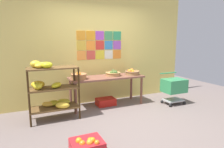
{
  "coord_description": "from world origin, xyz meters",
  "views": [
    {
      "loc": [
        -1.73,
        -3.16,
        1.6
      ],
      "look_at": [
        0.06,
        0.81,
        0.84
      ],
      "focal_mm": 31.38,
      "sensor_mm": 36.0,
      "label": 1
    }
  ],
  "objects_px": {
    "display_table": "(107,80)",
    "produce_crate_under_table": "(106,102)",
    "shopping_cart": "(174,87)",
    "banana_shelf_unit": "(50,87)",
    "fruit_basket_right": "(132,72)",
    "fruit_basket_left": "(113,73)",
    "orange_crate_foreground": "(87,146)",
    "fruit_basket_centre": "(79,76)"
  },
  "relations": [
    {
      "from": "display_table",
      "to": "produce_crate_under_table",
      "type": "height_order",
      "value": "display_table"
    },
    {
      "from": "display_table",
      "to": "shopping_cart",
      "type": "distance_m",
      "value": 1.7
    },
    {
      "from": "banana_shelf_unit",
      "to": "fruit_basket_right",
      "type": "relative_size",
      "value": 3.25
    },
    {
      "from": "fruit_basket_left",
      "to": "orange_crate_foreground",
      "type": "relative_size",
      "value": 0.84
    },
    {
      "from": "fruit_basket_left",
      "to": "produce_crate_under_table",
      "type": "xyz_separation_m",
      "value": [
        -0.2,
        0.01,
        -0.7
      ]
    },
    {
      "from": "shopping_cart",
      "to": "banana_shelf_unit",
      "type": "bearing_deg",
      "value": 167.69
    },
    {
      "from": "fruit_basket_right",
      "to": "fruit_basket_centre",
      "type": "bearing_deg",
      "value": -179.6
    },
    {
      "from": "display_table",
      "to": "fruit_basket_left",
      "type": "distance_m",
      "value": 0.23
    },
    {
      "from": "display_table",
      "to": "shopping_cart",
      "type": "bearing_deg",
      "value": -20.6
    },
    {
      "from": "fruit_basket_centre",
      "to": "display_table",
      "type": "bearing_deg",
      "value": 4.66
    },
    {
      "from": "fruit_basket_right",
      "to": "orange_crate_foreground",
      "type": "bearing_deg",
      "value": -134.54
    },
    {
      "from": "banana_shelf_unit",
      "to": "display_table",
      "type": "height_order",
      "value": "banana_shelf_unit"
    },
    {
      "from": "banana_shelf_unit",
      "to": "shopping_cart",
      "type": "relative_size",
      "value": 1.57
    },
    {
      "from": "display_table",
      "to": "fruit_basket_left",
      "type": "bearing_deg",
      "value": 1.03
    },
    {
      "from": "fruit_basket_centre",
      "to": "fruit_basket_right",
      "type": "distance_m",
      "value": 1.39
    },
    {
      "from": "fruit_basket_left",
      "to": "shopping_cart",
      "type": "xyz_separation_m",
      "value": [
        1.4,
        -0.6,
        -0.35
      ]
    },
    {
      "from": "fruit_basket_left",
      "to": "fruit_basket_centre",
      "type": "distance_m",
      "value": 0.89
    },
    {
      "from": "produce_crate_under_table",
      "to": "orange_crate_foreground",
      "type": "bearing_deg",
      "value": -119.61
    },
    {
      "from": "banana_shelf_unit",
      "to": "fruit_basket_left",
      "type": "distance_m",
      "value": 1.59
    },
    {
      "from": "display_table",
      "to": "fruit_basket_right",
      "type": "relative_size",
      "value": 4.81
    },
    {
      "from": "fruit_basket_centre",
      "to": "orange_crate_foreground",
      "type": "xyz_separation_m",
      "value": [
        -0.37,
        -1.77,
        -0.7
      ]
    },
    {
      "from": "produce_crate_under_table",
      "to": "orange_crate_foreground",
      "type": "distance_m",
      "value": 2.13
    },
    {
      "from": "banana_shelf_unit",
      "to": "fruit_basket_right",
      "type": "xyz_separation_m",
      "value": [
        2.05,
        0.31,
        0.11
      ]
    },
    {
      "from": "banana_shelf_unit",
      "to": "fruit_basket_centre",
      "type": "relative_size",
      "value": 3.36
    },
    {
      "from": "display_table",
      "to": "fruit_basket_right",
      "type": "xyz_separation_m",
      "value": [
        0.68,
        -0.05,
        0.15
      ]
    },
    {
      "from": "fruit_basket_right",
      "to": "shopping_cart",
      "type": "relative_size",
      "value": 0.48
    },
    {
      "from": "banana_shelf_unit",
      "to": "display_table",
      "type": "distance_m",
      "value": 1.41
    },
    {
      "from": "fruit_basket_centre",
      "to": "produce_crate_under_table",
      "type": "xyz_separation_m",
      "value": [
        0.68,
        0.07,
        -0.72
      ]
    },
    {
      "from": "display_table",
      "to": "fruit_basket_left",
      "type": "relative_size",
      "value": 4.76
    },
    {
      "from": "display_table",
      "to": "orange_crate_foreground",
      "type": "height_order",
      "value": "display_table"
    },
    {
      "from": "banana_shelf_unit",
      "to": "produce_crate_under_table",
      "type": "relative_size",
      "value": 2.67
    },
    {
      "from": "banana_shelf_unit",
      "to": "shopping_cart",
      "type": "height_order",
      "value": "banana_shelf_unit"
    },
    {
      "from": "fruit_basket_left",
      "to": "fruit_basket_right",
      "type": "height_order",
      "value": "fruit_basket_right"
    },
    {
      "from": "produce_crate_under_table",
      "to": "display_table",
      "type": "bearing_deg",
      "value": -38.56
    },
    {
      "from": "shopping_cart",
      "to": "orange_crate_foreground",
      "type": "bearing_deg",
      "value": -162.65
    },
    {
      "from": "banana_shelf_unit",
      "to": "produce_crate_under_table",
      "type": "xyz_separation_m",
      "value": [
        1.34,
        0.37,
        -0.6
      ]
    },
    {
      "from": "fruit_basket_right",
      "to": "orange_crate_foreground",
      "type": "height_order",
      "value": "fruit_basket_right"
    },
    {
      "from": "orange_crate_foreground",
      "to": "shopping_cart",
      "type": "xyz_separation_m",
      "value": [
        2.65,
        1.24,
        0.34
      ]
    },
    {
      "from": "banana_shelf_unit",
      "to": "orange_crate_foreground",
      "type": "distance_m",
      "value": 1.61
    },
    {
      "from": "display_table",
      "to": "fruit_basket_centre",
      "type": "distance_m",
      "value": 0.72
    },
    {
      "from": "display_table",
      "to": "fruit_basket_centre",
      "type": "relative_size",
      "value": 4.98
    },
    {
      "from": "fruit_basket_centre",
      "to": "produce_crate_under_table",
      "type": "bearing_deg",
      "value": 6.28
    }
  ]
}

